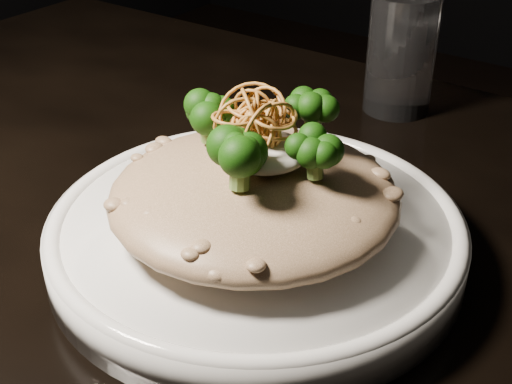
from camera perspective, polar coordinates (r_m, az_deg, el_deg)
table at (r=0.65m, az=-6.17°, el=-7.78°), size 1.10×0.80×0.75m
plate at (r=0.54m, az=0.00°, el=-3.57°), size 0.31×0.31×0.03m
risotto at (r=0.51m, az=-0.17°, el=-0.28°), size 0.21×0.21×0.05m
broccoli at (r=0.50m, az=0.23°, el=5.02°), size 0.13×0.13×0.05m
cheese at (r=0.50m, az=0.69°, el=3.25°), size 0.06×0.06×0.02m
shallots at (r=0.49m, az=0.16°, el=6.21°), size 0.06×0.06×0.04m
drinking_glass at (r=0.77m, az=11.54°, el=10.78°), size 0.08×0.08×0.12m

